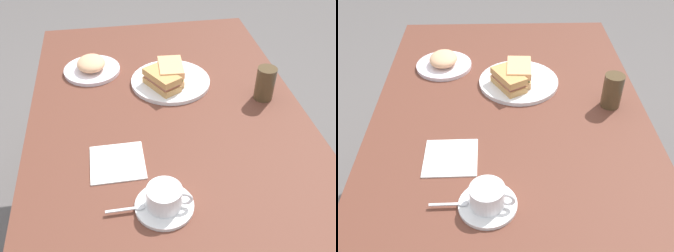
% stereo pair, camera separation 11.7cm
% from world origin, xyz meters
% --- Properties ---
extents(ground_plane, '(6.00, 6.00, 0.00)m').
position_xyz_m(ground_plane, '(0.00, 0.00, 0.00)').
color(ground_plane, '#5E5856').
extents(dining_table, '(1.29, 0.89, 0.70)m').
position_xyz_m(dining_table, '(0.00, 0.00, 0.61)').
color(dining_table, brown).
rests_on(dining_table, ground_plane).
extents(sandwich_plate, '(0.28, 0.28, 0.01)m').
position_xyz_m(sandwich_plate, '(-0.14, 0.04, 0.71)').
color(sandwich_plate, white).
rests_on(sandwich_plate, dining_table).
extents(sandwich_front, '(0.13, 0.09, 0.06)m').
position_xyz_m(sandwich_front, '(-0.15, 0.04, 0.74)').
color(sandwich_front, '#E5AE75').
rests_on(sandwich_front, sandwich_plate).
extents(sandwich_back, '(0.15, 0.13, 0.06)m').
position_xyz_m(sandwich_back, '(-0.10, 0.00, 0.74)').
color(sandwich_back, tan).
rests_on(sandwich_back, sandwich_plate).
extents(coffee_saucer, '(0.15, 0.15, 0.01)m').
position_xyz_m(coffee_saucer, '(0.41, -0.07, 0.71)').
color(coffee_saucer, white).
rests_on(coffee_saucer, dining_table).
extents(coffee_cup, '(0.09, 0.11, 0.06)m').
position_xyz_m(coffee_cup, '(0.41, -0.07, 0.74)').
color(coffee_cup, white).
rests_on(coffee_cup, coffee_saucer).
extents(spoon, '(0.02, 0.10, 0.01)m').
position_xyz_m(spoon, '(0.41, -0.15, 0.71)').
color(spoon, silver).
rests_on(spoon, coffee_saucer).
extents(side_plate, '(0.21, 0.21, 0.01)m').
position_xyz_m(side_plate, '(-0.27, -0.24, 0.71)').
color(side_plate, white).
rests_on(side_plate, dining_table).
extents(side_food_pile, '(0.12, 0.10, 0.04)m').
position_xyz_m(side_food_pile, '(-0.27, -0.24, 0.74)').
color(side_food_pile, '#E7AA7C').
rests_on(side_food_pile, side_plate).
extents(napkin, '(0.15, 0.15, 0.00)m').
position_xyz_m(napkin, '(0.23, -0.17, 0.70)').
color(napkin, white).
rests_on(napkin, dining_table).
extents(drinking_glass, '(0.06, 0.06, 0.11)m').
position_xyz_m(drinking_glass, '(-0.01, 0.33, 0.76)').
color(drinking_glass, '#503C25').
rests_on(drinking_glass, dining_table).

